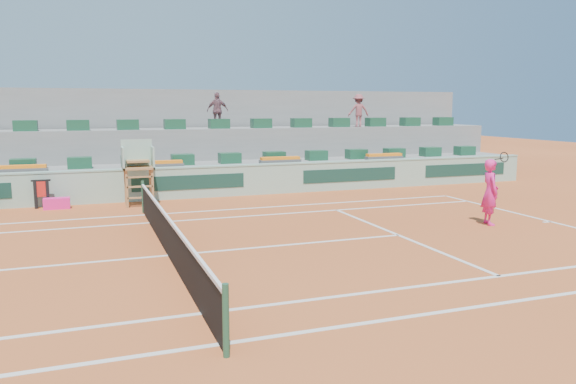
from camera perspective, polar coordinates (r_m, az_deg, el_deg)
name	(u,v)px	position (r m, az deg, el deg)	size (l,w,h in m)	color
ground	(168,256)	(14.02, -12.06, -6.34)	(90.00, 90.00, 0.00)	#A54920
seating_tier_lower	(132,179)	(24.39, -15.59, 1.32)	(36.00, 4.00, 1.20)	gray
seating_tier_upper	(128,159)	(25.90, -15.93, 3.27)	(36.00, 2.40, 2.60)	gray
stadium_back_wall	(125,137)	(27.43, -16.25, 5.43)	(36.00, 0.40, 4.40)	gray
player_bag	(57,203)	(21.47, -22.44, -1.08)	(0.88, 0.39, 0.39)	#FB2087
spectator_mid	(218,111)	(25.65, -7.17, 8.21)	(0.95, 0.40, 1.62)	#734D56
spectator_right	(359,111)	(27.97, 7.18, 8.21)	(1.03, 0.59, 1.59)	#8A454A
court_lines	(168,255)	(14.02, -12.06, -6.32)	(23.89, 11.09, 0.01)	silver
tennis_net	(168,234)	(13.89, -12.12, -4.24)	(0.10, 11.97, 1.10)	black
advertising_hoarding	(137,185)	(22.20, -15.09, 0.73)	(36.00, 0.34, 1.26)	#8FB49F
umpire_chair	(138,163)	(21.11, -15.01, 2.82)	(1.10, 0.90, 2.40)	olive
seat_row_lower	(133,161)	(23.41, -15.50, 3.05)	(32.90, 0.60, 0.44)	#18482E
seat_row_upper	(128,125)	(25.21, -15.97, 6.60)	(32.90, 0.60, 0.44)	#18482E
flower_planters	(94,167)	(22.55, -19.13, 2.46)	(26.80, 0.36, 0.28)	#505050
towel_rack	(41,192)	(21.72, -23.76, 0.04)	(0.64, 0.11, 1.03)	black
tennis_player	(490,192)	(18.17, 19.85, 0.01)	(0.67, 0.98, 2.28)	#FB2087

